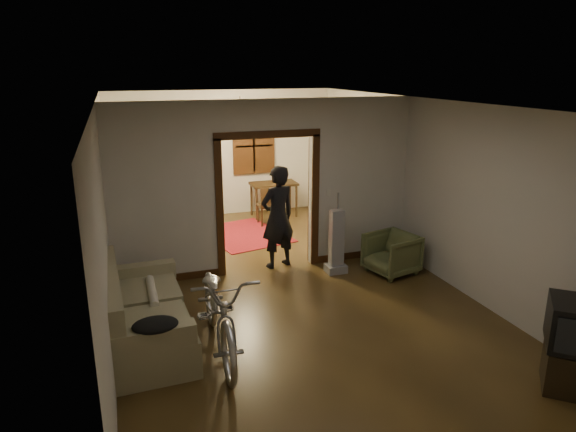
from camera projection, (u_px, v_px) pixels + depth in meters
name	position (u px, v px, depth m)	size (l,w,h in m)	color
floor	(282.00, 284.00, 8.03)	(5.00, 8.50, 0.01)	#382711
ceiling	(281.00, 102.00, 7.24)	(5.00, 8.50, 0.01)	white
wall_back	(223.00, 154.00, 11.50)	(5.00, 0.02, 2.80)	beige
wall_left	(104.00, 212.00, 6.87)	(0.02, 8.50, 2.80)	beige
wall_right	(426.00, 186.00, 8.40)	(0.02, 8.50, 2.80)	beige
partition_wall	(267.00, 187.00, 8.32)	(5.00, 0.14, 2.80)	beige
door_casing	(268.00, 205.00, 8.40)	(1.74, 0.20, 2.32)	#381E0C
far_window	(254.00, 146.00, 11.64)	(0.98, 0.06, 1.28)	black
chandelier	(240.00, 118.00, 9.64)	(0.24, 0.24, 0.24)	#FFE0A5
light_switch	(329.00, 192.00, 8.61)	(0.08, 0.01, 0.12)	silver
sofa	(146.00, 306.00, 6.23)	(0.93, 2.08, 0.95)	#7A7751
rolled_paper	(152.00, 291.00, 6.52)	(0.11, 0.11, 0.86)	beige
jacket	(155.00, 325.00, 5.36)	(0.48, 0.36, 0.14)	black
bicycle	(219.00, 308.00, 6.02)	(0.73, 2.09, 1.10)	silver
armchair	(391.00, 254.00, 8.38)	(0.72, 0.74, 0.67)	#545D34
tv_stand	(568.00, 369.00, 5.37)	(0.52, 0.47, 0.47)	black
crt_tv	(576.00, 325.00, 5.23)	(0.58, 0.52, 0.50)	black
vacuum	(336.00, 241.00, 8.36)	(0.33, 0.26, 1.07)	gray
person	(278.00, 217.00, 8.54)	(0.63, 0.42, 1.74)	black
oriental_rug	(244.00, 234.00, 10.40)	(1.43, 1.87, 0.01)	maroon
locker	(170.00, 181.00, 10.97)	(0.92, 0.51, 1.84)	#293922
globe	(167.00, 133.00, 10.69)	(0.27, 0.27, 0.27)	#1E5972
desk	(274.00, 200.00, 11.61)	(1.03, 0.58, 0.76)	black
desk_chair	(267.00, 205.00, 10.98)	(0.38, 0.38, 0.85)	black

